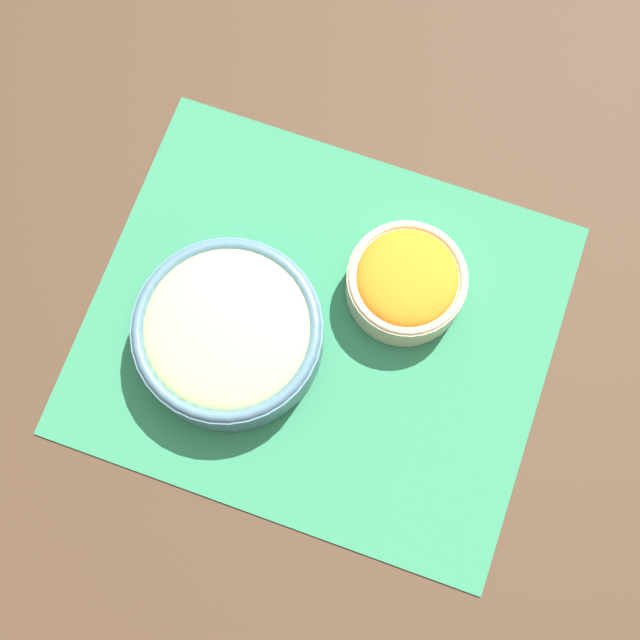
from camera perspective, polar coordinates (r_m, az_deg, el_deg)
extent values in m
plane|color=#422D1E|center=(0.89, 0.00, -0.57)|extent=(3.00, 3.00, 0.00)
cube|color=#2D7A51|center=(0.89, 0.00, -0.53)|extent=(0.45, 0.39, 0.00)
cylinder|color=#C6B28E|center=(0.88, 5.49, 2.30)|extent=(0.12, 0.12, 0.04)
torus|color=#C6B28E|center=(0.86, 5.62, 2.72)|extent=(0.12, 0.12, 0.01)
ellipsoid|color=orange|center=(0.86, 5.62, 2.72)|extent=(0.10, 0.10, 0.03)
cylinder|color=slate|center=(0.87, -5.83, -0.93)|extent=(0.18, 0.18, 0.05)
torus|color=slate|center=(0.84, -6.00, -0.53)|extent=(0.18, 0.18, 0.01)
ellipsoid|color=#A8CC7F|center=(0.84, -6.00, -0.53)|extent=(0.16, 0.16, 0.03)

